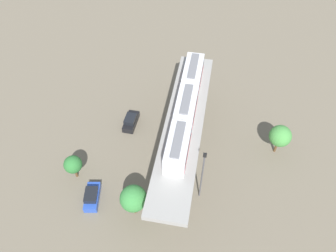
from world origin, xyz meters
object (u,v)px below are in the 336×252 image
object	(u,v)px
tree_near_viaduct	(73,165)
signal_post	(202,174)
tree_mid_lot	(133,199)
train	(186,107)
parked_car_blue	(92,196)
tree_far_corner	(280,136)
parked_car_black	(131,121)

from	to	relation	value
tree_near_viaduct	signal_post	xyz separation A→B (m)	(-17.87, -0.03, 2.55)
signal_post	tree_mid_lot	bearing A→B (deg)	26.24
tree_near_viaduct	train	bearing A→B (deg)	-150.74
train	tree_near_viaduct	xyz separation A→B (m)	(14.47, 8.11, -5.92)
train	parked_car_blue	distance (m)	17.73
train	tree_near_viaduct	distance (m)	17.61
tree_near_viaduct	tree_far_corner	size ratio (longest dim) A/B	0.80
parked_car_black	signal_post	world-z (taller)	signal_post
train	tree_far_corner	distance (m)	14.91
parked_car_black	tree_near_viaduct	distance (m)	12.50
tree_far_corner	parked_car_black	bearing A→B (deg)	-3.40
parked_car_black	tree_mid_lot	size ratio (longest dim) A/B	0.78
parked_car_black	tree_near_viaduct	size ratio (longest dim) A/B	1.00
parked_car_black	signal_post	distance (m)	17.48
tree_mid_lot	parked_car_black	bearing A→B (deg)	-73.42
train	parked_car_blue	size ratio (longest dim) A/B	4.60
parked_car_black	tree_mid_lot	xyz separation A→B (m)	(-4.50, 15.12, 2.95)
train	signal_post	distance (m)	9.39
tree_far_corner	tree_near_viaduct	bearing A→B (deg)	18.99
tree_mid_lot	tree_far_corner	size ratio (longest dim) A/B	1.03
train	parked_car_black	world-z (taller)	train
parked_car_blue	train	bearing A→B (deg)	-144.60
tree_near_viaduct	signal_post	distance (m)	18.05
tree_far_corner	parked_car_blue	bearing A→B (deg)	27.46
parked_car_black	tree_far_corner	size ratio (longest dim) A/B	0.80
train	signal_post	xyz separation A→B (m)	(-3.40, 8.08, -3.37)
parked_car_black	signal_post	xyz separation A→B (m)	(-12.64, 11.11, 4.74)
tree_near_viaduct	signal_post	size ratio (longest dim) A/B	0.43
tree_near_viaduct	tree_mid_lot	world-z (taller)	tree_mid_lot
tree_far_corner	signal_post	distance (m)	14.42
parked_car_black	tree_far_corner	world-z (taller)	tree_far_corner
parked_car_blue	tree_mid_lot	bearing A→B (deg)	162.41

